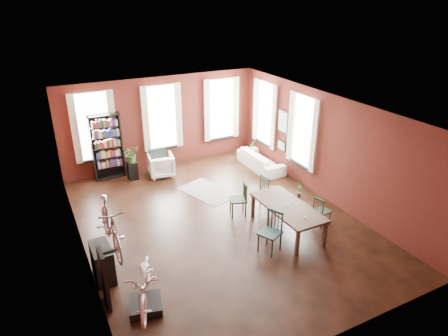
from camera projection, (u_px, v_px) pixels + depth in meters
room at (217, 141)px, 10.69m from camera, size 9.00×9.04×3.22m
dining_table at (287, 218)px, 10.45m from camera, size 1.01×2.19×0.74m
dining_chair_a at (270, 233)px, 9.55m from camera, size 0.64×0.64×1.04m
dining_chair_b at (238, 199)px, 11.14m from camera, size 0.58×0.58×0.99m
dining_chair_c at (322, 211)px, 10.69m from camera, size 0.45×0.45×0.84m
dining_chair_d at (270, 191)px, 11.56m from camera, size 0.50×0.50×1.01m
bookshelf at (107, 147)px, 13.18m from camera, size 1.00×0.32×2.20m
white_armchair at (161, 164)px, 13.57m from camera, size 0.92×0.88×0.83m
cream_sofa at (261, 158)px, 14.13m from camera, size 0.61×2.08×0.81m
striped_rug at (208, 191)px, 12.62m from camera, size 1.62×2.03×0.01m
bike_trainer at (145, 305)px, 7.95m from camera, size 0.76×0.76×0.18m
bike_wall_rack at (104, 279)px, 7.82m from camera, size 0.16×0.60×1.30m
console_table at (103, 262)px, 8.70m from camera, size 0.40×0.80×0.80m
plant_stand at (132, 170)px, 13.34m from camera, size 0.34×0.34×0.63m
plant_by_sofa at (249, 156)px, 14.93m from camera, size 0.43×0.75×0.33m
plant_small at (299, 194)px, 12.33m from camera, size 0.32×0.45×0.15m
bicycle_floor at (144, 265)px, 7.55m from camera, size 0.90×1.09×1.77m
bicycle_hung at (108, 211)px, 7.32m from camera, size 0.47×1.00×1.66m
plant_on_stand at (131, 156)px, 13.09m from camera, size 0.65×0.70×0.46m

